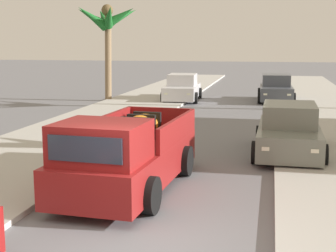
{
  "coord_description": "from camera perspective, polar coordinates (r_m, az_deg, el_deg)",
  "views": [
    {
      "loc": [
        2.22,
        -7.25,
        3.33
      ],
      "look_at": [
        -0.36,
        4.95,
        1.2
      ],
      "focal_mm": 52.34,
      "sensor_mm": 36.0,
      "label": 1
    }
  ],
  "objects": [
    {
      "name": "ground_plane",
      "position": [
        8.28,
        -4.78,
        -14.06
      ],
      "size": [
        160.0,
        160.0,
        0.0
      ],
      "primitive_type": "plane",
      "color": "slate"
    },
    {
      "name": "sidewalk_left",
      "position": [
        20.71,
        -7.68,
        0.53
      ],
      "size": [
        4.63,
        60.0,
        0.12
      ],
      "primitive_type": "cube",
      "color": "#B2AFA8",
      "rests_on": "ground"
    },
    {
      "name": "sidewalk_right",
      "position": [
        19.68,
        18.98,
        -0.4
      ],
      "size": [
        4.63,
        60.0,
        0.12
      ],
      "primitive_type": "cube",
      "color": "#B2AFA8",
      "rests_on": "ground"
    },
    {
      "name": "curb_left",
      "position": [
        20.43,
        -5.26,
        0.42
      ],
      "size": [
        0.16,
        60.0,
        0.1
      ],
      "primitive_type": "cube",
      "color": "silver",
      "rests_on": "ground"
    },
    {
      "name": "curb_right",
      "position": [
        19.59,
        16.32,
        -0.33
      ],
      "size": [
        0.16,
        60.0,
        0.1
      ],
      "primitive_type": "cube",
      "color": "silver",
      "rests_on": "ground"
    },
    {
      "name": "pickup_truck",
      "position": [
        11.12,
        -4.77,
        -3.43
      ],
      "size": [
        2.45,
        5.32,
        1.8
      ],
      "color": "maroon",
      "rests_on": "ground"
    },
    {
      "name": "car_left_near",
      "position": [
        28.35,
        1.67,
        4.4
      ],
      "size": [
        2.2,
        4.33,
        1.54
      ],
      "color": "silver",
      "rests_on": "ground"
    },
    {
      "name": "car_right_near",
      "position": [
        28.72,
        12.45,
        4.25
      ],
      "size": [
        2.11,
        4.3,
        1.54
      ],
      "color": "#474C56",
      "rests_on": "ground"
    },
    {
      "name": "car_left_mid",
      "position": [
        15.03,
        13.89,
        -0.62
      ],
      "size": [
        2.07,
        4.28,
        1.54
      ],
      "color": "slate",
      "rests_on": "ground"
    },
    {
      "name": "palm_tree_right_fore",
      "position": [
        28.52,
        -7.15,
        11.88
      ],
      "size": [
        3.66,
        3.5,
        5.49
      ],
      "color": "#846B4C",
      "rests_on": "ground"
    }
  ]
}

